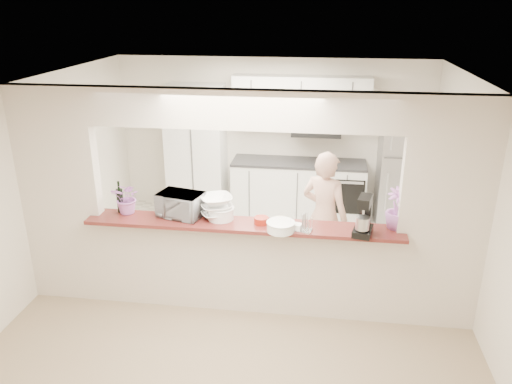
% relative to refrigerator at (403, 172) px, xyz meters
% --- Properties ---
extents(floor, '(6.00, 6.00, 0.00)m').
position_rel_refrigerator_xyz_m(floor, '(-2.05, -2.65, -0.85)').
color(floor, gray).
rests_on(floor, ground).
extents(tile_overlay, '(5.00, 2.90, 0.01)m').
position_rel_refrigerator_xyz_m(tile_overlay, '(-2.05, -1.10, -0.84)').
color(tile_overlay, silver).
rests_on(tile_overlay, floor).
extents(partition, '(5.00, 0.15, 2.50)m').
position_rel_refrigerator_xyz_m(partition, '(-2.05, -2.65, 0.63)').
color(partition, beige).
rests_on(partition, floor).
extents(bar_counter, '(3.40, 0.38, 1.09)m').
position_rel_refrigerator_xyz_m(bar_counter, '(-2.05, -2.65, -0.27)').
color(bar_counter, beige).
rests_on(bar_counter, floor).
extents(kitchen_cabinets, '(3.15, 0.62, 2.25)m').
position_rel_refrigerator_xyz_m(kitchen_cabinets, '(-2.24, 0.07, 0.12)').
color(kitchen_cabinets, silver).
rests_on(kitchen_cabinets, floor).
extents(refrigerator, '(0.75, 0.70, 1.70)m').
position_rel_refrigerator_xyz_m(refrigerator, '(0.00, 0.00, 0.00)').
color(refrigerator, '#9C9DA1').
rests_on(refrigerator, floor).
extents(flower_left, '(0.34, 0.30, 0.36)m').
position_rel_refrigerator_xyz_m(flower_left, '(-3.35, -2.60, 0.42)').
color(flower_left, pink).
rests_on(flower_left, bar_counter).
extents(wine_bottle_a, '(0.07, 0.07, 0.36)m').
position_rel_refrigerator_xyz_m(wine_bottle_a, '(-3.45, -2.58, 0.38)').
color(wine_bottle_a, black).
rests_on(wine_bottle_a, bar_counter).
extents(wine_bottle_b, '(0.07, 0.07, 0.36)m').
position_rel_refrigerator_xyz_m(wine_bottle_b, '(-3.45, -2.58, 0.38)').
color(wine_bottle_b, black).
rests_on(wine_bottle_b, bar_counter).
extents(toaster_oven, '(0.54, 0.43, 0.27)m').
position_rel_refrigerator_xyz_m(toaster_oven, '(-2.75, -2.60, 0.37)').
color(toaster_oven, '#9E9EA2').
rests_on(toaster_oven, bar_counter).
extents(serving_bowls, '(0.45, 0.45, 0.25)m').
position_rel_refrigerator_xyz_m(serving_bowls, '(-2.35, -2.60, 0.36)').
color(serving_bowls, white).
rests_on(serving_bowls, bar_counter).
extents(plate_stack_a, '(0.29, 0.29, 0.13)m').
position_rel_refrigerator_xyz_m(plate_stack_a, '(-2.30, -2.62, 0.31)').
color(plate_stack_a, white).
rests_on(plate_stack_a, bar_counter).
extents(plate_stack_b, '(0.29, 0.29, 0.10)m').
position_rel_refrigerator_xyz_m(plate_stack_b, '(-1.63, -2.84, 0.29)').
color(plate_stack_b, white).
rests_on(plate_stack_b, bar_counter).
extents(red_bowl, '(0.15, 0.15, 0.07)m').
position_rel_refrigerator_xyz_m(red_bowl, '(-1.85, -2.68, 0.28)').
color(red_bowl, maroon).
rests_on(red_bowl, bar_counter).
extents(tan_bowl, '(0.15, 0.15, 0.07)m').
position_rel_refrigerator_xyz_m(tan_bowl, '(-1.65, -2.68, 0.28)').
color(tan_bowl, '#C2AE88').
rests_on(tan_bowl, bar_counter).
extents(utensil_caddy, '(0.24, 0.18, 0.20)m').
position_rel_refrigerator_xyz_m(utensil_caddy, '(-1.42, -2.80, 0.32)').
color(utensil_caddy, silver).
rests_on(utensil_caddy, bar_counter).
extents(stand_mixer, '(0.24, 0.31, 0.42)m').
position_rel_refrigerator_xyz_m(stand_mixer, '(-0.80, -2.79, 0.43)').
color(stand_mixer, black).
rests_on(stand_mixer, bar_counter).
extents(flower_right, '(0.27, 0.27, 0.44)m').
position_rel_refrigerator_xyz_m(flower_right, '(-0.45, -2.60, 0.46)').
color(flower_right, '#C46AC2').
rests_on(flower_right, bar_counter).
extents(person, '(0.71, 0.62, 1.65)m').
position_rel_refrigerator_xyz_m(person, '(-1.18, -1.81, -0.02)').
color(person, tan).
rests_on(person, floor).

